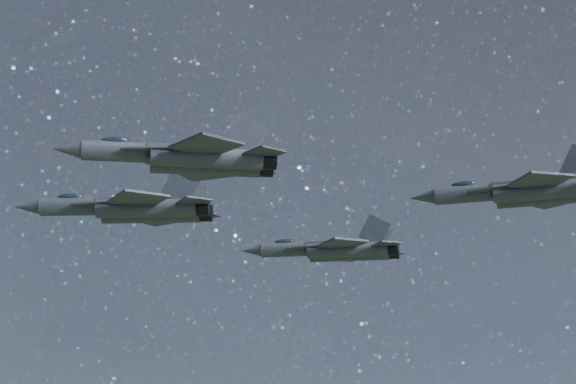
{
  "coord_description": "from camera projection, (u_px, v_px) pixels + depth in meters",
  "views": [
    {
      "loc": [
        10.1,
        -80.68,
        128.92
      ],
      "look_at": [
        2.65,
        2.88,
        151.46
      ],
      "focal_mm": 60.0,
      "sensor_mm": 36.0,
      "label": 1
    }
  ],
  "objects": [
    {
      "name": "jet_lead",
      "position": [
        133.0,
        208.0,
        90.23
      ],
      "size": [
        19.47,
        13.83,
        4.95
      ],
      "rotation": [
        0.0,
        0.0,
        0.03
      ],
      "color": "#2F333B"
    },
    {
      "name": "jet_right",
      "position": [
        188.0,
        157.0,
        70.56
      ],
      "size": [
        17.17,
        11.71,
        4.31
      ],
      "rotation": [
        0.0,
        0.0,
        0.24
      ],
      "color": "#2F333B"
    },
    {
      "name": "jet_left",
      "position": [
        335.0,
        250.0,
        101.2
      ],
      "size": [
        17.61,
        12.39,
        4.45
      ],
      "rotation": [
        0.0,
        0.0,
        -0.08
      ],
      "color": "#2F333B"
    },
    {
      "name": "jet_slot",
      "position": [
        529.0,
        191.0,
        83.71
      ],
      "size": [
        18.36,
        12.52,
        4.61
      ],
      "rotation": [
        0.0,
        0.0,
        -0.24
      ],
      "color": "#2F333B"
    }
  ]
}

